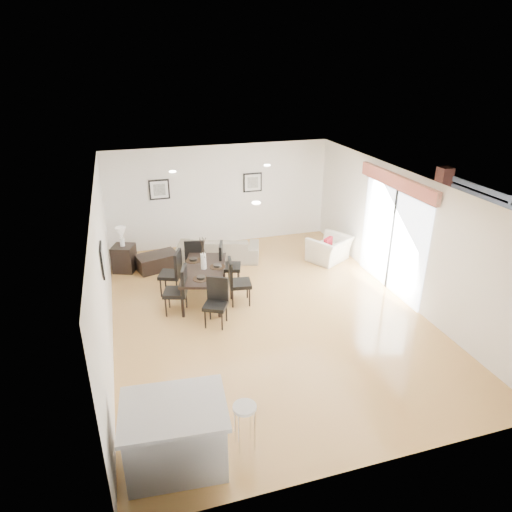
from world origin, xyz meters
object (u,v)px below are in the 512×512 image
object	(u,v)px
dining_chair_head	(217,299)
coffee_table	(158,262)
dining_chair_wnear	(179,288)
side_table	(124,258)
sofa	(218,248)
dining_chair_wfar	(174,270)
bar_stool	(245,412)
armchair	(329,249)
dining_chair_efar	(226,262)
dining_chair_foot	(195,256)
kitchen_island	(176,435)
dining_table	(204,272)
dining_chair_enear	(236,279)

from	to	relation	value
dining_chair_head	coffee_table	xyz separation A→B (m)	(-0.87, 2.83, -0.34)
dining_chair_wnear	side_table	size ratio (longest dim) A/B	1.56
sofa	dining_chair_wfar	xyz separation A→B (m)	(-1.31, -1.53, 0.26)
dining_chair_wnear	bar_stool	xyz separation A→B (m)	(0.32, -3.75, 0.03)
dining_chair_head	armchair	bearing A→B (deg)	59.52
dining_chair_efar	dining_chair_foot	size ratio (longest dim) A/B	1.05
kitchen_island	bar_stool	size ratio (longest dim) A/B	2.01
dining_table	coffee_table	xyz separation A→B (m)	(-0.83, 1.78, -0.44)
dining_chair_efar	side_table	bearing A→B (deg)	72.93
bar_stool	kitchen_island	bearing A→B (deg)	180.00
armchair	coffee_table	size ratio (longest dim) A/B	1.02
armchair	sofa	bearing A→B (deg)	-48.21
sofa	dining_chair_enear	bearing A→B (deg)	104.85
coffee_table	bar_stool	xyz separation A→B (m)	(0.56, -5.97, 0.40)
armchair	dining_chair_foot	world-z (taller)	dining_chair_foot
dining_chair_efar	side_table	world-z (taller)	dining_chair_efar
kitchen_island	side_table	bearing A→B (deg)	99.13
dining_table	dining_chair_head	world-z (taller)	dining_chair_head
coffee_table	kitchen_island	distance (m)	5.99
dining_chair_wnear	kitchen_island	distance (m)	3.79
coffee_table	bar_stool	distance (m)	6.01
sofa	side_table	size ratio (longest dim) A/B	3.17
dining_chair_efar	bar_stool	distance (m)	4.71
dining_chair_enear	dining_chair_foot	xyz separation A→B (m)	(-0.61, 1.45, -0.02)
side_table	dining_chair_foot	bearing A→B (deg)	-28.96
dining_chair_foot	dining_chair_wfar	bearing A→B (deg)	61.91
sofa	side_table	distance (m)	2.32
dining_chair_efar	kitchen_island	distance (m)	4.96
side_table	coffee_table	bearing A→B (deg)	-9.81
sofa	kitchen_island	size ratio (longest dim) A/B	1.48
dining_chair_head	sofa	bearing A→B (deg)	104.79
dining_chair_efar	kitchen_island	bearing A→B (deg)	176.01
dining_chair_wfar	dining_chair_head	world-z (taller)	dining_chair_wfar
sofa	kitchen_island	world-z (taller)	kitchen_island
armchair	dining_chair_wfar	bearing A→B (deg)	-20.82
armchair	dining_table	world-z (taller)	dining_table
dining_chair_efar	dining_chair_foot	bearing A→B (deg)	62.46
kitchen_island	dining_chair_enear	bearing A→B (deg)	70.22
armchair	coffee_table	world-z (taller)	armchair
dining_chair_head	bar_stool	size ratio (longest dim) A/B	1.38
dining_table	coffee_table	size ratio (longest dim) A/B	1.92
dining_table	dining_chair_head	distance (m)	1.05
armchair	dining_chair_enear	size ratio (longest dim) A/B	0.97
dining_chair_wnear	dining_chair_foot	distance (m)	1.59
dining_chair_enear	dining_chair_head	xyz separation A→B (m)	(-0.55, -0.64, -0.03)
dining_chair_wfar	dining_chair_foot	size ratio (longest dim) A/B	1.03
sofa	dining_chair_efar	xyz separation A→B (m)	(-0.13, -1.47, 0.27)
armchair	kitchen_island	distance (m)	6.94
kitchen_island	coffee_table	bearing A→B (deg)	91.88
side_table	bar_stool	distance (m)	6.25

